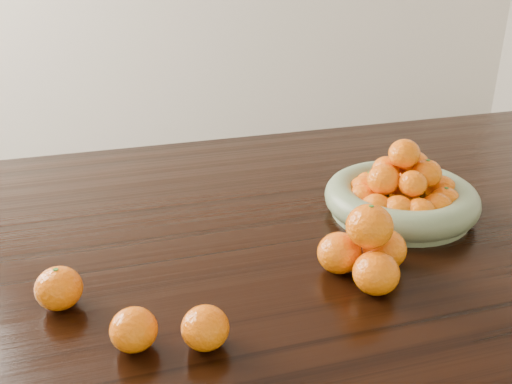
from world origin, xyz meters
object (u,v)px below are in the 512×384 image
object	(u,v)px
dining_table	(275,262)
fruit_bowl	(402,195)
orange_pyramid	(367,250)
loose_orange_0	(59,288)

from	to	relation	value
dining_table	fruit_bowl	xyz separation A→B (m)	(0.25, -0.03, 0.13)
orange_pyramid	dining_table	bearing A→B (deg)	110.75
dining_table	fruit_bowl	world-z (taller)	fruit_bowl
dining_table	loose_orange_0	distance (m)	0.44
dining_table	loose_orange_0	size ratio (longest dim) A/B	28.75
fruit_bowl	orange_pyramid	distance (m)	0.25
fruit_bowl	loose_orange_0	size ratio (longest dim) A/B	4.30
fruit_bowl	dining_table	bearing A→B (deg)	172.48
orange_pyramid	loose_orange_0	xyz separation A→B (m)	(-0.47, 0.05, -0.02)
fruit_bowl	orange_pyramid	bearing A→B (deg)	-132.18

